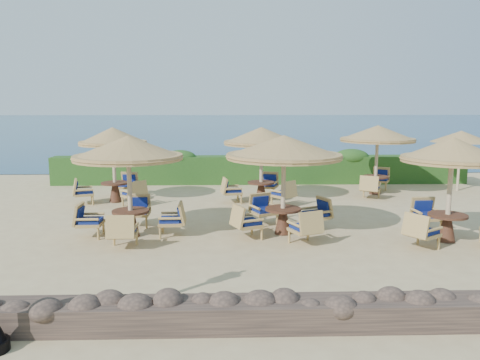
{
  "coord_description": "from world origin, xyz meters",
  "views": [
    {
      "loc": [
        -1.49,
        -13.04,
        3.46
      ],
      "look_at": [
        -1.1,
        0.16,
        1.3
      ],
      "focal_mm": 35.0,
      "sensor_mm": 36.0,
      "label": 1
    }
  ],
  "objects_px": {
    "cafe_set_0": "(129,168)",
    "cafe_set_3": "(113,152)",
    "cafe_set_5": "(377,142)",
    "extra_parasol": "(461,137)",
    "cafe_set_1": "(284,164)",
    "cafe_set_2": "(451,170)",
    "cafe_set_4": "(261,149)"
  },
  "relations": [
    {
      "from": "extra_parasol",
      "to": "cafe_set_2",
      "type": "distance_m",
      "value": 7.86
    },
    {
      "from": "extra_parasol",
      "to": "cafe_set_4",
      "type": "bearing_deg",
      "value": -167.07
    },
    {
      "from": "extra_parasol",
      "to": "cafe_set_0",
      "type": "height_order",
      "value": "cafe_set_0"
    },
    {
      "from": "cafe_set_0",
      "to": "cafe_set_5",
      "type": "relative_size",
      "value": 1.0
    },
    {
      "from": "cafe_set_3",
      "to": "cafe_set_5",
      "type": "height_order",
      "value": "same"
    },
    {
      "from": "cafe_set_4",
      "to": "cafe_set_5",
      "type": "bearing_deg",
      "value": 15.26
    },
    {
      "from": "extra_parasol",
      "to": "cafe_set_3",
      "type": "bearing_deg",
      "value": -172.27
    },
    {
      "from": "extra_parasol",
      "to": "cafe_set_3",
      "type": "relative_size",
      "value": 0.88
    },
    {
      "from": "cafe_set_3",
      "to": "cafe_set_4",
      "type": "height_order",
      "value": "same"
    },
    {
      "from": "cafe_set_1",
      "to": "cafe_set_4",
      "type": "bearing_deg",
      "value": 93.67
    },
    {
      "from": "cafe_set_5",
      "to": "cafe_set_4",
      "type": "bearing_deg",
      "value": -164.74
    },
    {
      "from": "cafe_set_2",
      "to": "cafe_set_3",
      "type": "xyz_separation_m",
      "value": [
        -9.54,
        5.12,
        -0.04
      ]
    },
    {
      "from": "cafe_set_5",
      "to": "cafe_set_3",
      "type": "bearing_deg",
      "value": -173.06
    },
    {
      "from": "cafe_set_2",
      "to": "cafe_set_5",
      "type": "relative_size",
      "value": 0.98
    },
    {
      "from": "cafe_set_0",
      "to": "cafe_set_1",
      "type": "xyz_separation_m",
      "value": [
        4.02,
        0.13,
        0.06
      ]
    },
    {
      "from": "cafe_set_1",
      "to": "cafe_set_3",
      "type": "distance_m",
      "value": 6.95
    },
    {
      "from": "cafe_set_2",
      "to": "cafe_set_4",
      "type": "distance_m",
      "value": 6.68
    },
    {
      "from": "cafe_set_0",
      "to": "cafe_set_3",
      "type": "bearing_deg",
      "value": 108.02
    },
    {
      "from": "cafe_set_3",
      "to": "cafe_set_4",
      "type": "bearing_deg",
      "value": -0.56
    },
    {
      "from": "cafe_set_2",
      "to": "cafe_set_3",
      "type": "bearing_deg",
      "value": 151.77
    },
    {
      "from": "cafe_set_1",
      "to": "cafe_set_4",
      "type": "relative_size",
      "value": 1.11
    },
    {
      "from": "cafe_set_4",
      "to": "cafe_set_5",
      "type": "distance_m",
      "value": 4.68
    },
    {
      "from": "cafe_set_2",
      "to": "cafe_set_4",
      "type": "bearing_deg",
      "value": 130.6
    },
    {
      "from": "extra_parasol",
      "to": "cafe_set_2",
      "type": "relative_size",
      "value": 0.87
    },
    {
      "from": "cafe_set_3",
      "to": "cafe_set_2",
      "type": "bearing_deg",
      "value": -28.23
    },
    {
      "from": "cafe_set_0",
      "to": "cafe_set_3",
      "type": "xyz_separation_m",
      "value": [
        -1.44,
        4.43,
        -0.04
      ]
    },
    {
      "from": "extra_parasol",
      "to": "cafe_set_4",
      "type": "relative_size",
      "value": 0.87
    },
    {
      "from": "cafe_set_1",
      "to": "cafe_set_3",
      "type": "xyz_separation_m",
      "value": [
        -5.47,
        4.3,
        -0.1
      ]
    },
    {
      "from": "extra_parasol",
      "to": "cafe_set_0",
      "type": "distance_m",
      "value": 13.36
    },
    {
      "from": "cafe_set_1",
      "to": "cafe_set_4",
      "type": "height_order",
      "value": "same"
    },
    {
      "from": "cafe_set_3",
      "to": "cafe_set_5",
      "type": "bearing_deg",
      "value": 6.94
    },
    {
      "from": "cafe_set_1",
      "to": "cafe_set_3",
      "type": "bearing_deg",
      "value": 141.82
    }
  ]
}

